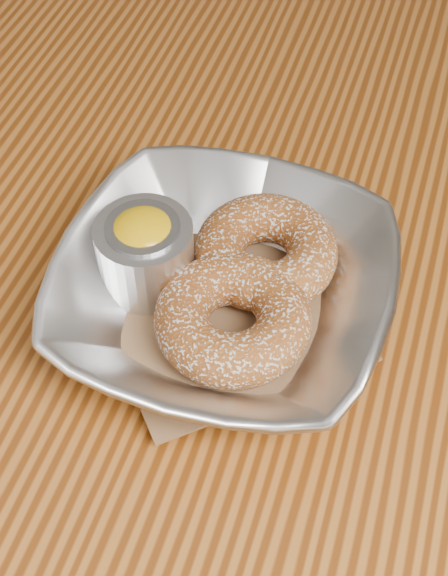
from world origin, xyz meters
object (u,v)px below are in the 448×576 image
(donut_front, at_px, (233,318))
(table, at_px, (157,328))
(serving_bowl, at_px, (224,293))
(donut_back, at_px, (266,252))
(ramekin, at_px, (145,251))

(donut_front, bearing_deg, table, 142.43)
(serving_bowl, height_order, donut_back, serving_bowl)
(donut_back, xyz_separation_m, ramekin, (-0.07, -0.03, 0.01))
(serving_bowl, bearing_deg, donut_back, 68.42)
(donut_back, height_order, ramekin, ramekin)
(serving_bowl, distance_m, donut_back, 0.04)
(table, distance_m, donut_back, 0.15)
(table, height_order, donut_front, donut_front)
(table, relative_size, donut_back, 13.10)
(table, bearing_deg, donut_front, -37.57)
(table, bearing_deg, serving_bowl, -32.38)
(serving_bowl, distance_m, donut_front, 0.02)
(serving_bowl, height_order, donut_front, serving_bowl)
(serving_bowl, xyz_separation_m, ramekin, (-0.05, 0.01, 0.01))
(table, xyz_separation_m, donut_front, (0.08, -0.06, 0.13))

